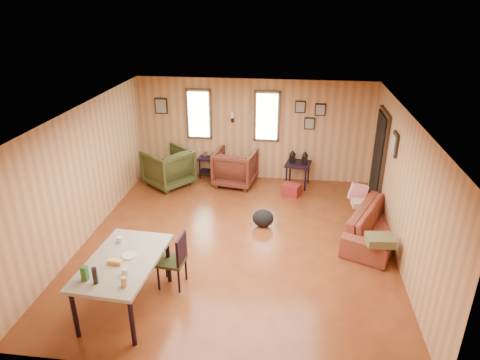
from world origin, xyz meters
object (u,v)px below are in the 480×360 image
at_px(dining_table, 122,265).
at_px(side_table, 298,162).
at_px(recliner_brown, 235,166).
at_px(end_table, 210,163).
at_px(recliner_green, 168,166).
at_px(sofa, 379,219).

bearing_deg(dining_table, side_table, 65.82).
bearing_deg(side_table, dining_table, -117.75).
distance_m(recliner_brown, end_table, 0.79).
relative_size(recliner_brown, dining_table, 0.57).
bearing_deg(recliner_green, side_table, 133.76).
relative_size(recliner_green, dining_table, 0.59).
relative_size(recliner_green, end_table, 1.50).
relative_size(sofa, end_table, 3.15).
bearing_deg(dining_table, end_table, 90.32).
bearing_deg(side_table, end_table, 172.13).
distance_m(recliner_green, dining_table, 4.30).
bearing_deg(sofa, side_table, 58.42).
relative_size(recliner_brown, side_table, 1.05).
height_order(recliner_green, dining_table, dining_table).
relative_size(end_table, dining_table, 0.40).
xyz_separation_m(recliner_green, side_table, (2.99, 0.33, 0.12)).
height_order(sofa, dining_table, dining_table).
bearing_deg(recliner_green, sofa, 105.04).
xyz_separation_m(recliner_brown, recliner_green, (-1.54, -0.24, 0.02)).
height_order(recliner_green, side_table, recliner_green).
bearing_deg(side_table, recliner_green, -173.76).
bearing_deg(end_table, recliner_brown, -29.08).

